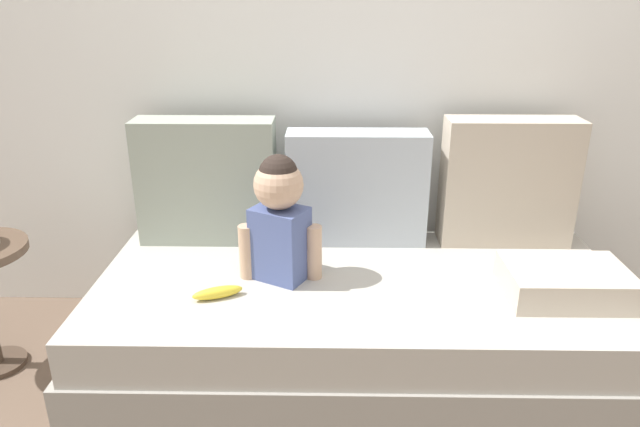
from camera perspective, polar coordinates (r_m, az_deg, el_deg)
ground_plane at (r=2.29m, az=3.64°, el=-15.06°), size 12.00×12.00×0.00m
back_wall at (r=2.42m, az=3.73°, el=17.42°), size 5.13×0.10×2.39m
couch at (r=2.18m, az=3.76°, el=-11.01°), size 1.93×0.89×0.39m
throw_pillow_left at (r=2.35m, az=-11.08°, el=3.13°), size 0.55×0.16×0.50m
throw_pillow_center at (r=2.31m, az=3.63°, el=2.55°), size 0.56×0.16×0.45m
throw_pillow_right at (r=2.41m, az=18.04°, el=2.95°), size 0.52×0.16×0.51m
toddler at (r=2.00m, az=-4.03°, el=-0.09°), size 0.29×0.21×0.46m
banana at (r=1.98m, az=-10.07°, el=-7.69°), size 0.17×0.10×0.04m
folded_blanket at (r=2.12m, az=23.05°, el=-6.24°), size 0.40×0.28×0.10m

